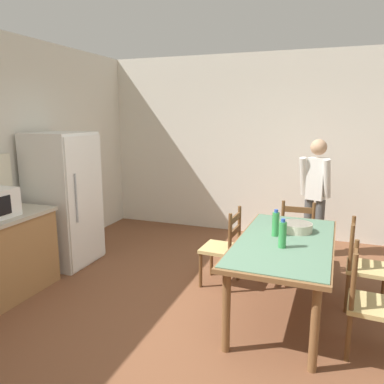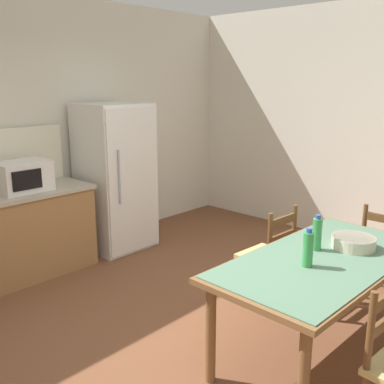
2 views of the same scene
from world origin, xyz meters
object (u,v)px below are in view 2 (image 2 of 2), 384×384
serving_bowl (353,242)px  bottle_off_centre (317,234)px  chair_side_far_right (269,256)px  dining_table (323,268)px  refrigerator (115,177)px  bottle_near_centre (308,249)px  microwave (23,176)px

serving_bowl → bottle_off_centre: bearing=140.2°
bottle_off_centre → chair_side_far_right: 0.83m
dining_table → bottle_off_centre: bearing=49.6°
serving_bowl → chair_side_far_right: size_ratio=0.35×
refrigerator → bottle_off_centre: size_ratio=6.40×
dining_table → serving_bowl: serving_bowl is taller
bottle_near_centre → bottle_off_centre: size_ratio=1.00×
microwave → refrigerator: bearing=-1.0°
refrigerator → chair_side_far_right: (0.06, -2.14, -0.42)m
chair_side_far_right → dining_table: bearing=62.9°
serving_bowl → chair_side_far_right: chair_side_far_right is taller
dining_table → chair_side_far_right: (0.42, 0.73, -0.24)m
dining_table → bottle_near_centre: size_ratio=6.79×
microwave → bottle_near_centre: bearing=-79.3°
dining_table → chair_side_far_right: size_ratio=2.01×
refrigerator → bottle_off_centre: bearing=-95.6°
serving_bowl → refrigerator: bearing=89.0°
dining_table → bottle_near_centre: bottle_near_centre is taller
refrigerator → chair_side_far_right: size_ratio=1.90×
serving_bowl → bottle_near_centre: bearing=171.5°
refrigerator → microwave: (-1.13, 0.02, 0.19)m
dining_table → bottle_near_centre: (-0.23, 0.01, 0.21)m
refrigerator → bottle_off_centre: 2.77m
bottle_near_centre → serving_bowl: (0.54, -0.08, -0.07)m
microwave → chair_side_far_right: (1.19, -2.16, -0.61)m
microwave → dining_table: (0.77, -2.89, -0.37)m
bottle_off_centre → microwave: bearing=107.2°
refrigerator → dining_table: bearing=-97.2°
microwave → chair_side_far_right: size_ratio=0.55×
serving_bowl → chair_side_far_right: (0.11, 0.80, -0.37)m
bottle_off_centre → serving_bowl: (0.22, -0.18, -0.07)m
microwave → bottle_near_centre: size_ratio=1.85×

